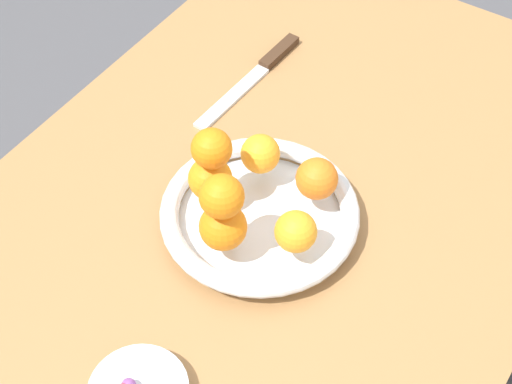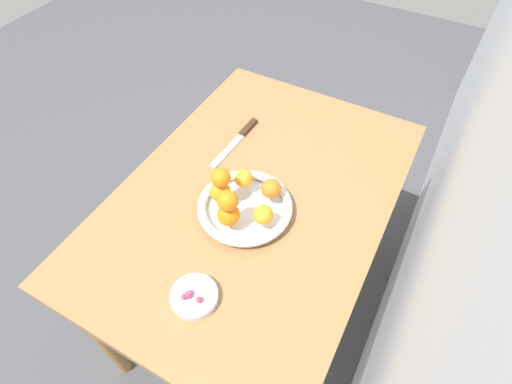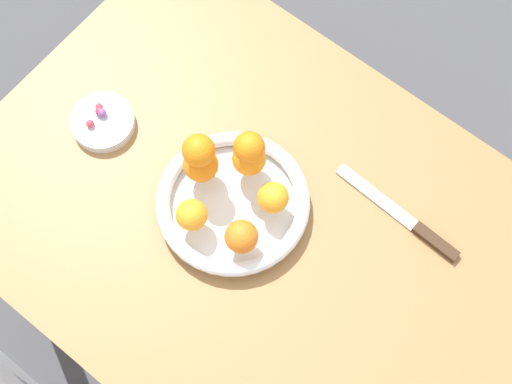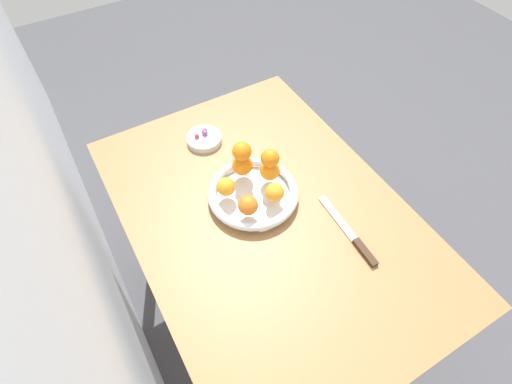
% 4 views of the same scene
% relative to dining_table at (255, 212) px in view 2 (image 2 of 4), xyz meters
% --- Properties ---
extents(ground_plane, '(6.00, 6.00, 0.00)m').
position_rel_dining_table_xyz_m(ground_plane, '(0.00, 0.00, -0.65)').
color(ground_plane, '#4C4C51').
extents(dining_table, '(1.10, 0.76, 0.74)m').
position_rel_dining_table_xyz_m(dining_table, '(0.00, 0.00, 0.00)').
color(dining_table, '#9E7042').
rests_on(dining_table, ground_plane).
extents(fruit_bowl, '(0.27, 0.27, 0.04)m').
position_rel_dining_table_xyz_m(fruit_bowl, '(0.07, 0.01, 0.11)').
color(fruit_bowl, silver).
rests_on(fruit_bowl, dining_table).
extents(candy_dish, '(0.12, 0.12, 0.02)m').
position_rel_dining_table_xyz_m(candy_dish, '(0.36, 0.03, 0.10)').
color(candy_dish, silver).
rests_on(candy_dish, dining_table).
extents(orange_0, '(0.06, 0.06, 0.06)m').
position_rel_dining_table_xyz_m(orange_0, '(0.01, 0.06, 0.16)').
color(orange_0, orange).
rests_on(orange_0, fruit_bowl).
extents(orange_1, '(0.05, 0.05, 0.05)m').
position_rel_dining_table_xyz_m(orange_1, '(0.01, -0.03, 0.16)').
color(orange_1, orange).
rests_on(orange_1, fruit_bowl).
extents(orange_2, '(0.06, 0.06, 0.06)m').
position_rel_dining_table_xyz_m(orange_2, '(0.09, -0.06, 0.16)').
color(orange_2, orange).
rests_on(orange_2, fruit_bowl).
extents(orange_3, '(0.06, 0.06, 0.06)m').
position_rel_dining_table_xyz_m(orange_3, '(0.15, 0.00, 0.16)').
color(orange_3, orange).
rests_on(orange_3, fruit_bowl).
extents(orange_4, '(0.05, 0.05, 0.05)m').
position_rel_dining_table_xyz_m(orange_4, '(0.10, 0.08, 0.16)').
color(orange_4, orange).
rests_on(orange_4, fruit_bowl).
extents(orange_5, '(0.05, 0.05, 0.05)m').
position_rel_dining_table_xyz_m(orange_5, '(0.09, -0.06, 0.21)').
color(orange_5, orange).
rests_on(orange_5, orange_2).
extents(orange_6, '(0.06, 0.06, 0.06)m').
position_rel_dining_table_xyz_m(orange_6, '(0.15, -0.00, 0.22)').
color(orange_6, orange).
rests_on(orange_6, orange_3).
extents(candy_ball_0, '(0.02, 0.02, 0.02)m').
position_rel_dining_table_xyz_m(candy_ball_0, '(0.37, 0.05, 0.12)').
color(candy_ball_0, '#C6384C').
rests_on(candy_ball_0, candy_dish).
extents(candy_ball_1, '(0.01, 0.01, 0.01)m').
position_rel_dining_table_xyz_m(candy_ball_1, '(0.38, 0.02, 0.12)').
color(candy_ball_1, '#C6384C').
rests_on(candy_ball_1, candy_dish).
extents(candy_ball_2, '(0.02, 0.02, 0.02)m').
position_rel_dining_table_xyz_m(candy_ball_2, '(0.37, 0.02, 0.12)').
color(candy_ball_2, '#8C4C99').
rests_on(candy_ball_2, candy_dish).
extents(candy_ball_3, '(0.02, 0.02, 0.02)m').
position_rel_dining_table_xyz_m(candy_ball_3, '(0.37, 0.02, 0.12)').
color(candy_ball_3, '#C6384C').
rests_on(candy_ball_3, candy_dish).
extents(knife, '(0.26, 0.03, 0.01)m').
position_rel_dining_table_xyz_m(knife, '(-0.18, -0.16, 0.09)').
color(knife, '#3F2819').
rests_on(knife, dining_table).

